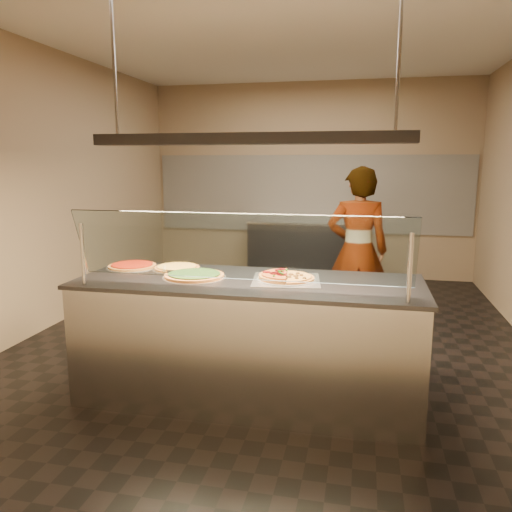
% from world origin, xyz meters
% --- Properties ---
extents(ground, '(5.00, 6.00, 0.02)m').
position_xyz_m(ground, '(0.00, 0.00, -0.01)').
color(ground, black).
rests_on(ground, ground).
extents(ceiling, '(5.00, 6.00, 0.02)m').
position_xyz_m(ceiling, '(0.00, 0.00, 3.01)').
color(ceiling, silver).
rests_on(ceiling, wall_back).
extents(wall_back, '(5.00, 0.02, 3.00)m').
position_xyz_m(wall_back, '(0.00, 3.01, 1.50)').
color(wall_back, '#978261').
rests_on(wall_back, ground).
extents(wall_front, '(5.00, 0.02, 3.00)m').
position_xyz_m(wall_front, '(0.00, -3.01, 1.50)').
color(wall_front, '#978261').
rests_on(wall_front, ground).
extents(wall_left, '(0.02, 6.00, 3.00)m').
position_xyz_m(wall_left, '(-2.51, 0.00, 1.50)').
color(wall_left, '#978261').
rests_on(wall_left, ground).
extents(tile_band, '(4.90, 0.02, 1.20)m').
position_xyz_m(tile_band, '(0.00, 2.98, 1.30)').
color(tile_band, silver).
rests_on(tile_band, wall_back).
extents(serving_counter, '(2.55, 0.94, 0.93)m').
position_xyz_m(serving_counter, '(0.03, -1.39, 0.47)').
color(serving_counter, '#B7B7BC').
rests_on(serving_counter, ground).
extents(sneeze_guard, '(2.31, 0.18, 0.54)m').
position_xyz_m(sneeze_guard, '(0.03, -1.73, 1.23)').
color(sneeze_guard, '#B7B7BC').
rests_on(sneeze_guard, serving_counter).
extents(perforated_tray, '(0.55, 0.55, 0.01)m').
position_xyz_m(perforated_tray, '(0.30, -1.35, 0.94)').
color(perforated_tray, silver).
rests_on(perforated_tray, serving_counter).
extents(half_pizza_pepperoni, '(0.25, 0.43, 0.05)m').
position_xyz_m(half_pizza_pepperoni, '(0.20, -1.35, 0.96)').
color(half_pizza_pepperoni, brown).
rests_on(half_pizza_pepperoni, perforated_tray).
extents(half_pizza_sausage, '(0.25, 0.43, 0.04)m').
position_xyz_m(half_pizza_sausage, '(0.40, -1.35, 0.96)').
color(half_pizza_sausage, brown).
rests_on(half_pizza_sausage, perforated_tray).
extents(pizza_spinach, '(0.48, 0.48, 0.03)m').
position_xyz_m(pizza_spinach, '(-0.39, -1.41, 0.95)').
color(pizza_spinach, silver).
rests_on(pizza_spinach, serving_counter).
extents(pizza_cheese, '(0.40, 0.40, 0.03)m').
position_xyz_m(pizza_cheese, '(-0.62, -1.15, 0.94)').
color(pizza_cheese, silver).
rests_on(pizza_cheese, serving_counter).
extents(pizza_tomato, '(0.42, 0.42, 0.03)m').
position_xyz_m(pizza_tomato, '(-1.02, -1.16, 0.94)').
color(pizza_tomato, silver).
rests_on(pizza_tomato, serving_counter).
extents(pizza_spatula, '(0.24, 0.22, 0.02)m').
position_xyz_m(pizza_spatula, '(-0.63, -1.31, 0.96)').
color(pizza_spatula, '#B7B7BC').
rests_on(pizza_spatula, pizza_spinach).
extents(prep_table, '(1.57, 0.74, 0.93)m').
position_xyz_m(prep_table, '(-0.06, 2.55, 0.47)').
color(prep_table, '#37373C').
rests_on(prep_table, ground).
extents(worker, '(0.67, 0.47, 1.75)m').
position_xyz_m(worker, '(0.79, 0.37, 0.87)').
color(worker, '#37323C').
rests_on(worker, ground).
extents(heat_lamp_housing, '(2.30, 0.18, 0.08)m').
position_xyz_m(heat_lamp_housing, '(0.03, -1.39, 1.95)').
color(heat_lamp_housing, '#37373C').
rests_on(heat_lamp_housing, ceiling).
extents(lamp_rod_left, '(0.02, 0.02, 1.01)m').
position_xyz_m(lamp_rod_left, '(-0.97, -1.39, 2.50)').
color(lamp_rod_left, '#B7B7BC').
rests_on(lamp_rod_left, ceiling).
extents(lamp_rod_right, '(0.02, 0.02, 1.01)m').
position_xyz_m(lamp_rod_right, '(1.03, -1.39, 2.50)').
color(lamp_rod_right, '#B7B7BC').
rests_on(lamp_rod_right, ceiling).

